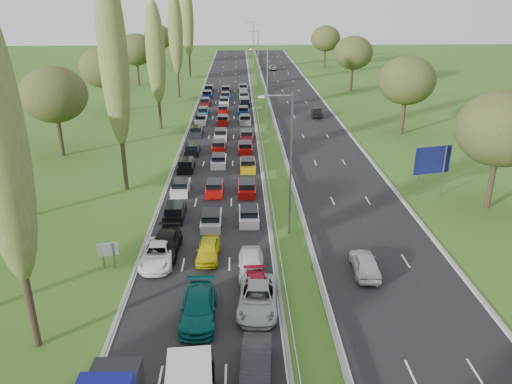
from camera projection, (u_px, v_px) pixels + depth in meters
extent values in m
plane|color=#39561B|center=(266.00, 126.00, 76.90)|extent=(260.00, 260.00, 0.00)
cube|color=black|center=(223.00, 123.00, 79.01)|extent=(10.50, 215.00, 0.04)
cube|color=black|center=(308.00, 122.00, 79.43)|extent=(10.50, 215.00, 0.04)
cube|color=gray|center=(258.00, 119.00, 78.98)|extent=(0.06, 215.00, 0.32)
cube|color=gray|center=(273.00, 119.00, 79.05)|extent=(0.06, 215.00, 0.32)
cylinder|color=gray|center=(291.00, 167.00, 40.33)|extent=(0.18, 0.18, 12.00)
cylinder|color=gray|center=(267.00, 90.00, 72.82)|extent=(0.18, 0.18, 12.00)
cylinder|color=gray|center=(258.00, 60.00, 105.30)|extent=(0.18, 0.18, 12.00)
cylinder|color=gray|center=(253.00, 44.00, 137.79)|extent=(0.18, 0.18, 12.00)
cylinder|color=#2D2116|center=(28.00, 293.00, 27.73)|extent=(0.44, 0.44, 7.20)
cylinder|color=#2D2116|center=(123.00, 153.00, 50.80)|extent=(0.44, 0.44, 7.92)
ellipsoid|color=#56672C|center=(113.00, 55.00, 47.21)|extent=(2.80, 2.80, 17.60)
cylinder|color=#2D2116|center=(160.00, 108.00, 74.27)|extent=(0.44, 0.44, 6.48)
ellipsoid|color=#56672C|center=(156.00, 53.00, 71.33)|extent=(2.80, 2.80, 14.40)
cylinder|color=#2D2116|center=(178.00, 78.00, 97.34)|extent=(0.44, 0.44, 7.20)
ellipsoid|color=#56672C|center=(175.00, 31.00, 94.08)|extent=(2.80, 2.80, 16.00)
cylinder|color=#2D2116|center=(190.00, 61.00, 120.41)|extent=(0.44, 0.44, 7.92)
ellipsoid|color=#56672C|center=(188.00, 18.00, 116.82)|extent=(2.80, 2.80, 17.60)
cylinder|color=#2D2116|center=(60.00, 137.00, 62.18)|extent=(0.56, 0.56, 4.84)
ellipsoid|color=#38471E|center=(54.00, 95.00, 60.23)|extent=(8.00, 8.00, 6.80)
cylinder|color=#2D2116|center=(107.00, 99.00, 84.46)|extent=(0.56, 0.56, 4.84)
ellipsoid|color=#38471E|center=(104.00, 67.00, 82.50)|extent=(8.00, 8.00, 6.80)
cylinder|color=#2D2116|center=(138.00, 74.00, 110.45)|extent=(0.56, 0.56, 4.84)
ellipsoid|color=#38471E|center=(136.00, 49.00, 108.49)|extent=(8.00, 8.00, 6.80)
cylinder|color=#2D2116|center=(159.00, 57.00, 140.15)|extent=(0.56, 0.56, 4.84)
ellipsoid|color=#38471E|center=(158.00, 37.00, 138.19)|extent=(8.00, 8.00, 6.80)
cylinder|color=#2D2116|center=(491.00, 184.00, 46.90)|extent=(0.56, 0.56, 4.84)
ellipsoid|color=#38471E|center=(501.00, 129.00, 44.95)|extent=(8.00, 8.00, 6.80)
cylinder|color=#2D2116|center=(403.00, 117.00, 71.97)|extent=(0.56, 0.56, 4.84)
ellipsoid|color=#38471E|center=(407.00, 80.00, 70.01)|extent=(8.00, 8.00, 6.80)
cylinder|color=#2D2116|center=(352.00, 79.00, 104.45)|extent=(0.56, 0.56, 4.84)
ellipsoid|color=#38471E|center=(353.00, 53.00, 102.49)|extent=(8.00, 8.00, 6.80)
cylinder|color=#2D2116|center=(325.00, 58.00, 136.94)|extent=(0.56, 0.56, 4.84)
ellipsoid|color=#38471E|center=(326.00, 38.00, 134.98)|extent=(8.00, 8.00, 6.80)
cube|color=black|center=(175.00, 213.00, 45.47)|extent=(1.75, 4.00, 0.80)
cube|color=silver|center=(181.00, 188.00, 51.27)|extent=(1.75, 4.00, 0.80)
cube|color=black|center=(186.00, 166.00, 57.82)|extent=(1.75, 4.00, 0.80)
cube|color=black|center=(192.00, 150.00, 63.55)|extent=(1.75, 4.00, 0.80)
cube|color=black|center=(196.00, 132.00, 71.93)|extent=(1.75, 4.00, 0.80)
cube|color=silver|center=(201.00, 120.00, 78.68)|extent=(1.75, 4.00, 0.80)
cube|color=#053F4C|center=(203.00, 112.00, 83.84)|extent=(1.75, 4.00, 0.80)
cube|color=#590F14|center=(205.00, 103.00, 91.21)|extent=(1.75, 4.00, 0.80)
cube|color=navy|center=(207.00, 95.00, 98.04)|extent=(1.75, 4.00, 0.80)
cube|color=black|center=(209.00, 89.00, 103.89)|extent=(1.75, 4.00, 0.80)
cube|color=#B2B7BC|center=(211.00, 221.00, 43.88)|extent=(1.75, 4.00, 0.80)
cube|color=#A50C0A|center=(215.00, 189.00, 51.06)|extent=(1.75, 4.00, 0.80)
cube|color=silver|center=(219.00, 162.00, 59.30)|extent=(1.75, 4.00, 0.80)
cube|color=#A50C0A|center=(219.00, 147.00, 64.91)|extent=(1.75, 4.00, 0.80)
cube|color=#B2B7BC|center=(221.00, 135.00, 70.34)|extent=(1.75, 4.00, 0.80)
cube|color=#A50C0A|center=(223.00, 121.00, 78.29)|extent=(1.75, 4.00, 0.80)
cube|color=#A50C0A|center=(223.00, 110.00, 85.23)|extent=(1.75, 4.00, 0.80)
cube|color=silver|center=(224.00, 102.00, 91.75)|extent=(1.75, 4.00, 0.80)
cube|color=navy|center=(226.00, 97.00, 96.72)|extent=(1.75, 4.00, 0.80)
cube|color=black|center=(226.00, 90.00, 102.81)|extent=(1.75, 4.00, 0.80)
cube|color=silver|center=(249.00, 216.00, 44.77)|extent=(1.75, 4.00, 0.80)
cube|color=#A50C0A|center=(247.00, 189.00, 51.00)|extent=(1.75, 4.00, 0.80)
cube|color=#BF990C|center=(248.00, 166.00, 57.93)|extent=(1.75, 4.00, 0.80)
cube|color=#A50C0A|center=(245.00, 149.00, 64.33)|extent=(1.75, 4.00, 0.80)
cube|color=#590F14|center=(247.00, 136.00, 69.79)|extent=(1.75, 4.00, 0.80)
cube|color=slate|center=(245.00, 120.00, 78.61)|extent=(1.75, 4.00, 0.80)
cube|color=navy|center=(243.00, 112.00, 84.40)|extent=(1.75, 4.00, 0.80)
cube|color=black|center=(245.00, 103.00, 90.81)|extent=(1.75, 4.00, 0.80)
cube|color=#B2B7BC|center=(244.00, 97.00, 96.48)|extent=(1.75, 4.00, 0.80)
cube|color=silver|center=(243.00, 88.00, 104.91)|extent=(1.75, 4.00, 0.80)
imported|color=white|center=(158.00, 254.00, 37.69)|extent=(2.46, 5.23, 1.45)
imported|color=black|center=(165.00, 245.00, 38.99)|extent=(2.39, 5.42, 1.55)
imported|color=#054E4A|center=(198.00, 308.00, 31.14)|extent=(2.23, 5.39, 1.56)
imported|color=#D0C30D|center=(208.00, 249.00, 38.37)|extent=(1.87, 4.28, 1.43)
imported|color=#222127|center=(256.00, 364.00, 26.50)|extent=(1.94, 4.69, 1.51)
imported|color=#A4ABAE|center=(258.00, 298.00, 32.15)|extent=(2.95, 5.69, 1.53)
imported|color=#B20B27|center=(256.00, 290.00, 33.22)|extent=(1.97, 4.59, 1.32)
imported|color=silver|center=(251.00, 264.00, 36.11)|extent=(1.90, 4.66, 1.58)
imported|color=#AEB0B8|center=(365.00, 263.00, 36.30)|extent=(2.04, 4.60, 1.54)
imported|color=black|center=(317.00, 112.00, 82.54)|extent=(1.87, 4.55, 1.47)
imported|color=gray|center=(272.00, 67.00, 133.17)|extent=(2.45, 4.79, 1.30)
cube|color=black|center=(194.00, 370.00, 25.66)|extent=(2.15, 0.88, 1.76)
cylinder|color=gray|center=(103.00, 256.00, 36.78)|extent=(0.16, 0.16, 2.10)
cylinder|color=gray|center=(114.00, 256.00, 36.81)|extent=(0.16, 0.16, 2.10)
cube|color=silver|center=(108.00, 249.00, 36.59)|extent=(1.49, 0.38, 1.00)
cylinder|color=gray|center=(419.00, 172.00, 49.51)|extent=(0.16, 0.16, 5.20)
cylinder|color=gray|center=(443.00, 171.00, 49.58)|extent=(0.16, 0.16, 5.20)
cube|color=navy|center=(433.00, 160.00, 49.10)|extent=(3.90, 1.08, 2.80)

